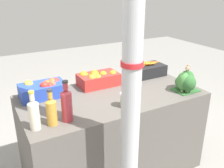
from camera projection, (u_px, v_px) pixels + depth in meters
ground_plane at (112, 167)px, 2.49m from camera, size 10.00×10.00×0.00m
market_table at (112, 133)px, 2.35m from camera, size 1.59×0.81×0.80m
support_pole at (131, 83)px, 1.45m from camera, size 0.13×0.13×2.33m
apple_crate at (44, 89)px, 2.14m from camera, size 0.38×0.22×0.15m
orange_crate at (97, 78)px, 2.37m from camera, size 0.38×0.22×0.16m
carrot_crate at (147, 70)px, 2.63m from camera, size 0.38×0.22×0.15m
broccoli_pile at (185, 82)px, 2.24m from camera, size 0.22×0.21×0.19m
juice_bottle_cloudy at (34, 114)px, 1.63m from camera, size 0.07×0.07×0.28m
juice_bottle_amber at (51, 110)px, 1.69m from camera, size 0.07×0.07×0.26m
juice_bottle_ruby at (67, 104)px, 1.73m from camera, size 0.08×0.08×0.30m
pickle_jar at (126, 100)px, 1.96m from camera, size 0.10×0.10×0.12m
sparrow_bird at (188, 68)px, 2.20m from camera, size 0.11×0.09×0.05m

